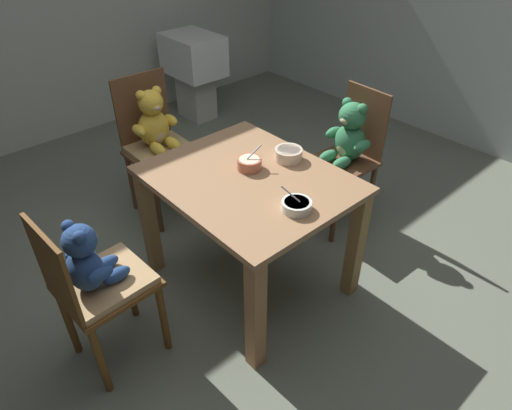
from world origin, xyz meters
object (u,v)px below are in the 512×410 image
object	(u,v)px
dining_table	(249,199)
porridge_bowl_cream_far_center	(288,154)
porridge_bowl_terracotta_center	(249,163)
porridge_bowl_white_near_right	(296,205)
sink_basin	(194,65)
teddy_chair_near_front	(93,275)
teddy_chair_far_center	(348,143)
teddy_chair_near_left	(156,134)

from	to	relation	value
dining_table	porridge_bowl_cream_far_center	size ratio (longest dim) A/B	6.81
porridge_bowl_cream_far_center	porridge_bowl_terracotta_center	xyz separation A→B (m)	(-0.07, -0.22, -0.00)
porridge_bowl_white_near_right	sink_basin	xyz separation A→B (m)	(-2.41, 1.13, -0.22)
dining_table	sink_basin	distance (m)	2.33
porridge_bowl_white_near_right	porridge_bowl_cream_far_center	bearing A→B (deg)	139.41
sink_basin	dining_table	bearing A→B (deg)	-28.35
porridge_bowl_terracotta_center	porridge_bowl_cream_far_center	bearing A→B (deg)	72.12
dining_table	porridge_bowl_cream_far_center	distance (m)	0.32
teddy_chair_near_front	sink_basin	world-z (taller)	teddy_chair_near_front
dining_table	sink_basin	bearing A→B (deg)	151.65
teddy_chair_near_front	porridge_bowl_terracotta_center	distance (m)	0.93
dining_table	porridge_bowl_terracotta_center	distance (m)	0.19
dining_table	sink_basin	xyz separation A→B (m)	(-2.05, 1.11, -0.06)
porridge_bowl_terracotta_center	porridge_bowl_white_near_right	world-z (taller)	porridge_bowl_terracotta_center
porridge_bowl_terracotta_center	teddy_chair_far_center	bearing A→B (deg)	88.34
teddy_chair_far_center	porridge_bowl_terracotta_center	xyz separation A→B (m)	(-0.02, -0.81, 0.16)
teddy_chair_far_center	teddy_chair_near_left	bearing A→B (deg)	-44.81
porridge_bowl_cream_far_center	porridge_bowl_white_near_right	bearing A→B (deg)	-40.59
porridge_bowl_terracotta_center	sink_basin	size ratio (longest dim) A/B	0.18
dining_table	porridge_bowl_white_near_right	size ratio (longest dim) A/B	7.10
teddy_chair_near_left	porridge_bowl_terracotta_center	distance (m)	0.91
dining_table	teddy_chair_far_center	distance (m)	0.87
sink_basin	teddy_chair_near_left	bearing A→B (deg)	-44.53
porridge_bowl_white_near_right	dining_table	bearing A→B (deg)	176.57
teddy_chair_far_center	sink_basin	distance (m)	2.03
porridge_bowl_white_near_right	teddy_chair_far_center	bearing A→B (deg)	113.84
sink_basin	teddy_chair_far_center	bearing A→B (deg)	-6.80
porridge_bowl_cream_far_center	teddy_chair_near_left	bearing A→B (deg)	-165.54
dining_table	porridge_bowl_terracotta_center	xyz separation A→B (m)	(-0.06, 0.06, 0.17)
porridge_bowl_terracotta_center	porridge_bowl_white_near_right	size ratio (longest dim) A/B	0.98
teddy_chair_far_center	porridge_bowl_white_near_right	world-z (taller)	teddy_chair_far_center
dining_table	teddy_chair_near_front	xyz separation A→B (m)	(-0.05, -0.85, -0.03)
porridge_bowl_terracotta_center	sink_basin	distance (m)	2.26
teddy_chair_near_left	porridge_bowl_terracotta_center	xyz separation A→B (m)	(0.89, 0.03, 0.16)
porridge_bowl_cream_far_center	porridge_bowl_white_near_right	world-z (taller)	porridge_bowl_white_near_right
teddy_chair_near_front	porridge_bowl_terracotta_center	size ratio (longest dim) A/B	6.29
dining_table	sink_basin	size ratio (longest dim) A/B	1.28
teddy_chair_near_left	teddy_chair_far_center	world-z (taller)	teddy_chair_near_left
teddy_chair_far_center	teddy_chair_near_front	bearing A→B (deg)	2.30
porridge_bowl_cream_far_center	porridge_bowl_terracotta_center	distance (m)	0.23
teddy_chair_far_center	porridge_bowl_cream_far_center	xyz separation A→B (m)	(0.05, -0.59, 0.16)
dining_table	sink_basin	world-z (taller)	sink_basin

